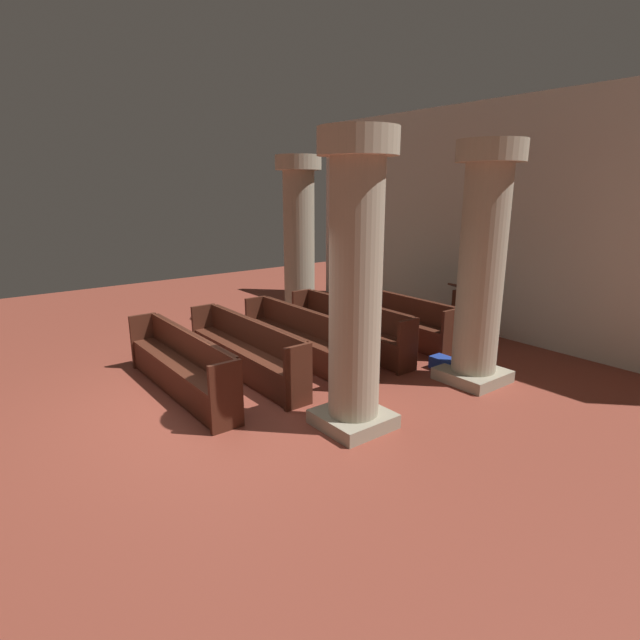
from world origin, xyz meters
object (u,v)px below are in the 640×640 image
object	(u,v)px
pillar_aisle_side	(482,262)
lectern	(461,315)
pew_row_4	(180,362)
pew_row_1	(349,325)
pew_row_0	(391,316)
kneeler_box_blue	(444,364)
pew_row_3	(246,347)
hymn_book	(346,298)
pillar_aisle_rear	(356,282)
pew_row_2	(301,335)
pillar_far_side	(299,238)

from	to	relation	value
pillar_aisle_side	lectern	world-z (taller)	pillar_aisle_side
pew_row_4	pew_row_1	bearing A→B (deg)	90.00
pew_row_0	pew_row_4	bearing A→B (deg)	-90.00
kneeler_box_blue	lectern	bearing A→B (deg)	119.97
pew_row_4	pillar_aisle_side	distance (m)	4.61
pew_row_3	hymn_book	xyz separation A→B (m)	(-0.32, 2.33, 0.42)
pew_row_1	pillar_aisle_rear	size ratio (longest dim) A/B	0.83
kneeler_box_blue	pillar_aisle_side	bearing A→B (deg)	-2.19
pew_row_2	pew_row_0	bearing A→B (deg)	90.00
pillar_aisle_side	hymn_book	bearing A→B (deg)	-172.33
pew_row_4	lectern	xyz separation A→B (m)	(0.73, 5.51, -0.03)
pew_row_1	hymn_book	bearing A→B (deg)	149.29
pillar_far_side	lectern	xyz separation A→B (m)	(2.98, 1.80, -1.39)
pew_row_2	pew_row_4	xyz separation A→B (m)	(0.00, -2.14, 0.00)
pew_row_0	lectern	distance (m)	1.43
pillar_far_side	kneeler_box_blue	xyz separation A→B (m)	(3.98, 0.06, -1.74)
pillar_aisle_side	pillar_aisle_rear	xyz separation A→B (m)	(0.00, -2.47, -0.00)
pew_row_1	pillar_far_side	world-z (taller)	pillar_far_side
pew_row_3	kneeler_box_blue	distance (m)	3.24
pillar_aisle_rear	pew_row_0	bearing A→B (deg)	127.53
hymn_book	pew_row_1	bearing A→B (deg)	-30.71
pew_row_3	pew_row_4	bearing A→B (deg)	-90.00
pew_row_1	pillar_aisle_rear	distance (m)	3.29
lectern	kneeler_box_blue	distance (m)	2.03
pew_row_1	pew_row_3	size ratio (longest dim) A/B	1.00
pew_row_0	lectern	world-z (taller)	lectern
pillar_aisle_rear	kneeler_box_blue	distance (m)	3.09
pew_row_4	hymn_book	size ratio (longest dim) A/B	14.81
pillar_aisle_rear	lectern	world-z (taller)	pillar_aisle_rear
pillar_aisle_side	pillar_far_side	size ratio (longest dim) A/B	1.00
pew_row_2	pillar_aisle_side	world-z (taller)	pillar_aisle_side
pew_row_3	pillar_far_side	world-z (taller)	pillar_far_side
pew_row_2	pillar_aisle_side	size ratio (longest dim) A/B	0.83
pillar_aisle_side	pillar_far_side	bearing A→B (deg)	-179.51
pew_row_3	pillar_far_side	distance (m)	3.73
pillar_far_side	pew_row_1	bearing A→B (deg)	-12.66
kneeler_box_blue	pew_row_4	bearing A→B (deg)	-114.65
pew_row_4	pew_row_0	bearing A→B (deg)	90.00
pillar_aisle_side	pew_row_3	bearing A→B (deg)	-130.57
pew_row_1	lectern	distance (m)	2.42
pillar_far_side	pillar_aisle_side	bearing A→B (deg)	0.49
pew_row_2	lectern	bearing A→B (deg)	77.73
pew_row_0	kneeler_box_blue	size ratio (longest dim) A/B	6.84
hymn_book	lectern	bearing A→B (deg)	63.41
pew_row_0	pew_row_2	bearing A→B (deg)	-90.00
pillar_far_side	kneeler_box_blue	distance (m)	4.35
pew_row_2	kneeler_box_blue	world-z (taller)	pew_row_2
pew_row_3	lectern	distance (m)	4.50
hymn_book	pillar_far_side	bearing A→B (deg)	170.75
pew_row_3	pillar_aisle_side	world-z (taller)	pillar_aisle_side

